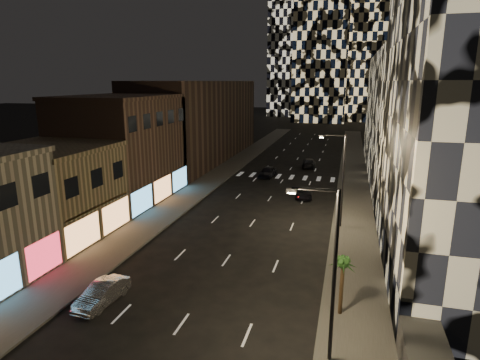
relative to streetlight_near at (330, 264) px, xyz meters
The scene contains 16 objects.
sidewalk_left 44.33m from the streetlight_near, 114.65° to the left, with size 4.00×120.00×0.15m, color #47443F.
sidewalk_right 40.38m from the streetlight_near, 87.64° to the left, with size 4.00×120.00×0.15m, color #47443F.
curb_left 43.50m from the streetlight_near, 112.12° to the left, with size 0.20×120.00×0.15m, color #4C4C47.
curb_right 40.35m from the streetlight_near, 90.65° to the left, with size 0.20×120.00×0.15m, color #4C4C47.
retail_tan 27.67m from the streetlight_near, 156.55° to the left, with size 10.00×10.00×8.00m, color olive.
retail_brown 34.58m from the streetlight_near, 137.17° to the left, with size 10.00×15.00×12.00m, color brown.
retail_filler_left 56.09m from the streetlight_near, 116.89° to the left, with size 10.00×40.00×14.00m, color brown.
midrise_base 15.51m from the streetlight_near, 74.78° to the left, with size 0.60×25.00×3.00m, color #383838.
midrise_filler_right 48.56m from the streetlight_near, 76.08° to the left, with size 16.00×40.00×18.00m, color #232326.
streetlight_near is the anchor object (origin of this frame).
streetlight_far 20.00m from the streetlight_near, 90.00° to the left, with size 2.55×0.25×9.00m.
car_silver_parked 15.00m from the streetlight_near, behind, with size 1.48×4.25×1.40m, color #939398.
car_dark_midlane 40.91m from the streetlight_near, 105.55° to the left, with size 1.83×4.54×1.55m, color black.
car_dark_oncoming 48.40m from the streetlight_near, 96.65° to the left, with size 2.07×5.10×1.48m, color black.
car_dark_rightlane 30.18m from the streetlight_near, 98.40° to the left, with size 1.97×4.27×1.19m, color black.
palm_tree 4.95m from the streetlight_near, 81.68° to the left, with size 1.89×1.88×3.71m.
Camera 1 is at (8.84, -8.31, 13.95)m, focal length 30.00 mm.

